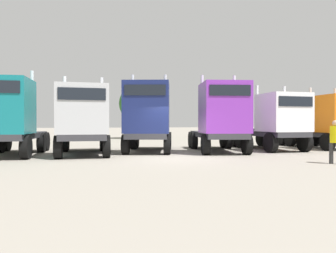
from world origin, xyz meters
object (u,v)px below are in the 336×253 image
semi_truck_silver (83,119)px  semi_truck_orange (330,121)px  semi_truck_purple (221,117)px  visitor_in_hivis (335,139)px  semi_truck_teal (8,116)px  semi_truck_navy (148,117)px  semi_truck_white (276,121)px

semi_truck_silver → semi_truck_orange: size_ratio=1.02×
semi_truck_purple → visitor_in_hivis: size_ratio=3.71×
semi_truck_teal → visitor_in_hivis: 14.89m
semi_truck_teal → semi_truck_purple: (11.03, -0.62, 0.01)m
semi_truck_orange → visitor_in_hivis: semi_truck_orange is taller
semi_truck_teal → semi_truck_navy: 7.08m
semi_truck_orange → visitor_in_hivis: (-5.42, -6.31, -0.73)m
semi_truck_navy → semi_truck_orange: (11.80, -0.47, -0.23)m
semi_truck_navy → semi_truck_orange: size_ratio=1.00×
semi_truck_navy → semi_truck_orange: semi_truck_navy is taller
semi_truck_purple → semi_truck_silver: bearing=-81.6°
semi_truck_teal → semi_truck_purple: semi_truck_purple is taller
semi_truck_silver → visitor_in_hivis: semi_truck_silver is taller
semi_truck_teal → semi_truck_navy: bearing=98.6°
semi_truck_navy → visitor_in_hivis: 9.36m
semi_truck_purple → visitor_in_hivis: semi_truck_purple is taller
semi_truck_teal → semi_truck_white: semi_truck_teal is taller
semi_truck_silver → semi_truck_white: size_ratio=1.03×
semi_truck_silver → semi_truck_white: (11.28, 0.12, -0.07)m
semi_truck_navy → semi_truck_white: bearing=102.0°
semi_truck_silver → semi_truck_white: semi_truck_silver is taller
semi_truck_orange → semi_truck_silver: bearing=-86.8°
semi_truck_white → semi_truck_navy: bearing=-93.1°
semi_truck_navy → visitor_in_hivis: (6.38, -6.78, -0.96)m
semi_truck_silver → semi_truck_purple: 7.47m
semi_truck_white → visitor_in_hivis: semi_truck_white is taller
semi_truck_purple → visitor_in_hivis: (2.42, -5.71, -0.97)m
semi_truck_navy → semi_truck_purple: size_ratio=0.93×
semi_truck_orange → visitor_in_hivis: bearing=-38.4°
semi_truck_orange → visitor_in_hivis: 8.35m
semi_truck_purple → semi_truck_white: (3.82, 0.46, -0.22)m
semi_truck_silver → semi_truck_purple: (7.46, -0.34, 0.15)m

